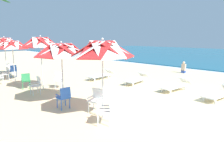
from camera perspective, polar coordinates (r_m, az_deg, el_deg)
The scene contains 20 objects.
ground_plane at distance 9.07m, azimuth 16.61°, elevation -8.40°, with size 80.00×80.00×0.00m, color beige.
beach_umbrella_0 at distance 6.51m, azimuth -2.75°, elevation 6.04°, with size 2.10×2.10×2.73m.
plastic_chair_0 at distance 7.46m, azimuth -4.61°, elevation -7.91°, with size 0.56×0.58×0.87m.
plastic_chair_1 at distance 6.38m, azimuth -1.76°, elevation -10.94°, with size 0.63×0.63×0.87m.
beach_umbrella_1 at distance 8.36m, azimuth -14.32°, elevation 5.73°, with size 2.33×2.33×2.59m.
plastic_chair_2 at distance 7.94m, azimuth -13.62°, elevation -7.07°, with size 0.49×0.47×0.87m.
beach_umbrella_2 at distance 10.94m, azimuth -19.81°, elevation 7.56°, with size 1.98×1.98×2.86m.
plastic_chair_3 at distance 11.29m, azimuth -15.04°, elevation -2.22°, with size 0.63×0.63×0.87m.
plastic_chair_4 at distance 10.32m, azimuth -20.84°, elevation -3.61°, with size 0.48×0.50×0.87m.
plastic_chair_5 at distance 11.62m, azimuth -23.48°, elevation -2.36°, with size 0.59×0.56×0.87m.
beach_umbrella_3 at distance 13.59m, azimuth -26.69°, elevation 6.57°, with size 1.98×1.98×2.65m.
plastic_chair_7 at distance 14.53m, azimuth -28.19°, elevation -0.47°, with size 0.46×0.48×0.87m.
beach_umbrella_4 at distance 15.85m, azimuth -28.51°, elevation 7.28°, with size 2.15×2.15×2.84m.
plastic_chair_8 at distance 15.51m, azimuth -26.56°, elevation 0.21°, with size 0.47×0.44×0.87m.
plastic_chair_10 at distance 16.49m, azimuth -27.33°, elevation 0.64°, with size 0.57×0.55×0.87m.
sun_lounger_0 at distance 10.17m, azimuth 28.45°, elevation -5.58°, with size 0.94×2.21×0.62m.
sun_lounger_1 at distance 10.94m, azimuth 17.88°, elevation -3.88°, with size 0.83×2.20×0.62m.
sun_lounger_2 at distance 12.13m, azimuth 7.12°, elevation -2.21°, with size 0.92×2.21×0.62m.
sun_lounger_3 at distance 13.36m, azimuth -3.20°, elevation -1.08°, with size 0.79×2.19×0.62m.
beachgoer_seated at distance 16.69m, azimuth 20.04°, elevation 0.51°, with size 0.30×0.93×0.92m.
Camera 1 is at (4.06, -7.64, 2.72)m, focal length 31.86 mm.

